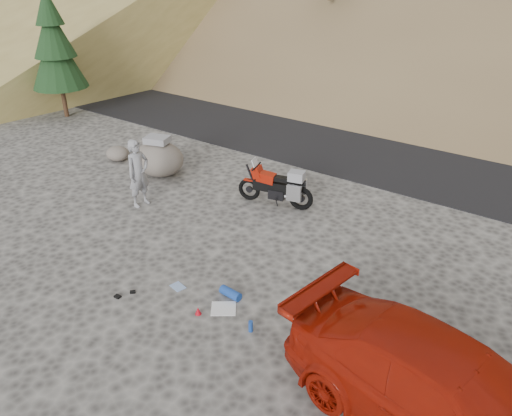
{
  "coord_description": "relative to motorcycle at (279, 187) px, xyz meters",
  "views": [
    {
      "loc": [
        7.3,
        -7.4,
        6.36
      ],
      "look_at": [
        1.38,
        0.86,
        1.0
      ],
      "focal_mm": 35.0,
      "sensor_mm": 36.0,
      "label": 1
    }
  ],
  "objects": [
    {
      "name": "gear_blue_mat",
      "position": [
        1.46,
        -3.98,
        -0.46
      ],
      "size": [
        0.48,
        0.22,
        0.19
      ],
      "primitive_type": "cylinder",
      "rotation": [
        0.0,
        1.57,
        -0.08
      ],
      "color": "#194099",
      "rests_on": "ground"
    },
    {
      "name": "conifer_verge",
      "position": [
        -11.67,
        1.59,
        2.34
      ],
      "size": [
        2.2,
        2.2,
        5.04
      ],
      "color": "#382414",
      "rests_on": "ground"
    },
    {
      "name": "road",
      "position": [
        -0.67,
        6.09,
        -0.55
      ],
      "size": [
        120.0,
        7.0,
        0.05
      ],
      "primitive_type": "cube",
      "color": "black",
      "rests_on": "ground"
    },
    {
      "name": "small_rock",
      "position": [
        -6.13,
        -0.4,
        -0.31
      ],
      "size": [
        1.01,
        0.97,
        0.48
      ],
      "rotation": [
        0.0,
        0.0,
        -0.41
      ],
      "color": "#605952",
      "rests_on": "ground"
    },
    {
      "name": "gear_funnel",
      "position": [
        1.28,
        -4.77,
        -0.47
      ],
      "size": [
        0.16,
        0.16,
        0.16
      ],
      "primitive_type": "cone",
      "rotation": [
        0.0,
        0.0,
        0.35
      ],
      "color": "red",
      "rests_on": "ground"
    },
    {
      "name": "gear_blue_cloth",
      "position": [
        0.35,
        -4.36,
        -0.55
      ],
      "size": [
        0.35,
        0.29,
        0.01
      ],
      "primitive_type": "cube",
      "rotation": [
        0.0,
        0.0,
        -0.22
      ],
      "color": "#89A6D4",
      "rests_on": "ground"
    },
    {
      "name": "motorcycle",
      "position": [
        0.0,
        0.0,
        0.0
      ],
      "size": [
        2.14,
        0.92,
        1.29
      ],
      "rotation": [
        0.0,
        0.0,
        0.24
      ],
      "color": "black",
      "rests_on": "ground"
    },
    {
      "name": "boulder",
      "position": [
        -4.14,
        -0.41,
        -0.01
      ],
      "size": [
        1.75,
        1.53,
        1.23
      ],
      "rotation": [
        0.0,
        0.0,
        0.1
      ],
      "color": "#605952",
      "rests_on": "ground"
    },
    {
      "name": "gear_bottle",
      "position": [
        2.4,
        -4.57,
        -0.44
      ],
      "size": [
        0.11,
        0.11,
        0.23
      ],
      "primitive_type": "cylinder",
      "rotation": [
        0.0,
        0.0,
        -0.31
      ],
      "color": "#194099",
      "rests_on": "ground"
    },
    {
      "name": "gear_white_cloth",
      "position": [
        1.58,
        -4.36,
        -0.54
      ],
      "size": [
        0.65,
        0.64,
        0.02
      ],
      "primitive_type": "cube",
      "rotation": [
        0.0,
        0.0,
        0.63
      ],
      "color": "white",
      "rests_on": "ground"
    },
    {
      "name": "man",
      "position": [
        -3.08,
        -2.17,
        -0.55
      ],
      "size": [
        0.48,
        0.71,
        1.88
      ],
      "primitive_type": "imported",
      "rotation": [
        0.0,
        0.0,
        1.52
      ],
      "color": "gray",
      "rests_on": "ground"
    },
    {
      "name": "ground",
      "position": [
        -0.67,
        -2.91,
        -0.55
      ],
      "size": [
        140.0,
        140.0,
        0.0
      ],
      "primitive_type": "plane",
      "color": "#403D3B",
      "rests_on": "ground"
    },
    {
      "name": "gear_glove_a",
      "position": [
        -0.41,
        -5.33,
        -0.53
      ],
      "size": [
        0.14,
        0.11,
        0.04
      ],
      "primitive_type": "cube",
      "rotation": [
        0.0,
        0.0,
        0.09
      ],
      "color": "black",
      "rests_on": "ground"
    },
    {
      "name": "gear_glove_b",
      "position": [
        -0.27,
        -5.05,
        -0.53
      ],
      "size": [
        0.14,
        0.14,
        0.04
      ],
      "primitive_type": "cube",
      "rotation": [
        0.0,
        0.0,
        0.81
      ],
      "color": "black",
      "rests_on": "ground"
    }
  ]
}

